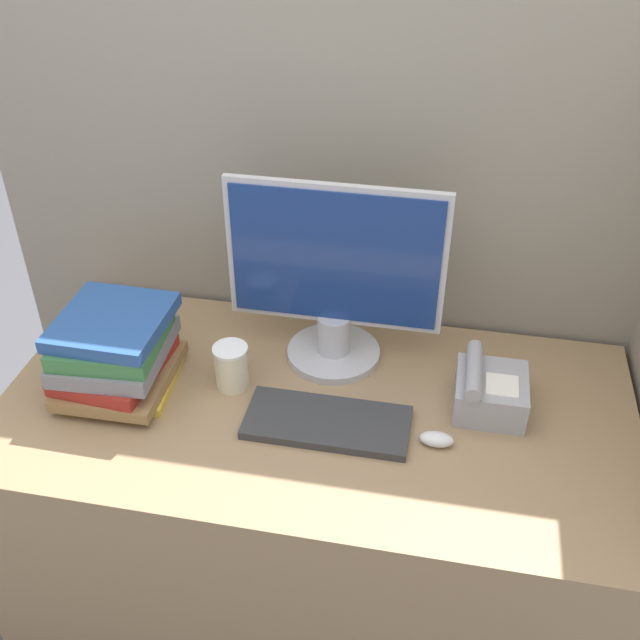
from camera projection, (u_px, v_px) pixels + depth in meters
name	position (u px, v px, depth m)	size (l,w,h in m)	color
cubicle_panel_rear	(345.00, 272.00, 1.98)	(1.85, 0.04, 1.75)	gray
desk	(316.00, 515.00, 1.94)	(1.45, 0.74, 0.76)	#937551
monitor	(335.00, 284.00, 1.74)	(0.51, 0.23, 0.46)	#B7B7BC
keyboard	(327.00, 422.00, 1.65)	(0.36, 0.16, 0.02)	#333333
mouse	(437.00, 439.00, 1.60)	(0.07, 0.04, 0.03)	silver
coffee_cup	(231.00, 367.00, 1.74)	(0.08, 0.08, 0.11)	beige
book_stack	(116.00, 352.00, 1.72)	(0.26, 0.29, 0.19)	gold
desk_telephone	(489.00, 391.00, 1.68)	(0.16, 0.18, 0.12)	#99999E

